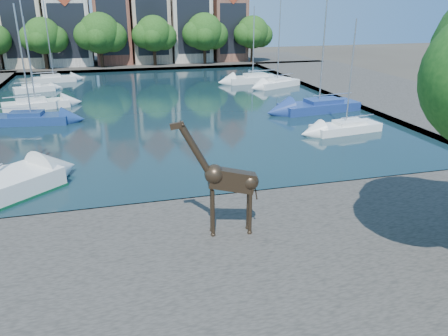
% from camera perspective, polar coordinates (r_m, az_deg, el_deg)
% --- Properties ---
extents(ground, '(160.00, 160.00, 0.00)m').
position_cam_1_polar(ground, '(22.78, 0.48, -4.46)').
color(ground, '#38332B').
rests_on(ground, ground).
extents(water_basin, '(38.00, 50.00, 0.08)m').
position_cam_1_polar(water_basin, '(45.25, -7.66, 8.24)').
color(water_basin, black).
rests_on(water_basin, ground).
extents(near_quay, '(50.00, 14.00, 0.50)m').
position_cam_1_polar(near_quay, '(16.88, 6.95, -13.49)').
color(near_quay, '#47433D').
rests_on(near_quay, ground).
extents(far_quay, '(60.00, 16.00, 0.50)m').
position_cam_1_polar(far_quay, '(76.65, -10.95, 13.31)').
color(far_quay, '#47433D').
rests_on(far_quay, ground).
extents(right_quay, '(14.00, 52.00, 0.50)m').
position_cam_1_polar(right_quay, '(54.24, 19.89, 9.51)').
color(right_quay, '#47433D').
rests_on(right_quay, ground).
extents(townhouse_west_mid, '(5.94, 9.18, 16.79)m').
position_cam_1_polar(townhouse_west_mid, '(76.74, -24.77, 17.88)').
color(townhouse_west_mid, beige).
rests_on(townhouse_west_mid, far_quay).
extents(townhouse_west_inner, '(6.43, 9.18, 15.15)m').
position_cam_1_polar(townhouse_west_inner, '(76.06, -19.63, 17.86)').
color(townhouse_west_inner, beige).
rests_on(townhouse_west_inner, far_quay).
extents(townhouse_center, '(5.44, 9.18, 16.93)m').
position_cam_1_polar(townhouse_center, '(75.88, -14.57, 19.13)').
color(townhouse_center, brown).
rests_on(townhouse_center, far_quay).
extents(townhouse_east_inner, '(5.94, 9.18, 15.79)m').
position_cam_1_polar(townhouse_east_inner, '(76.25, -9.77, 19.00)').
color(townhouse_east_inner, tan).
rests_on(townhouse_east_inner, far_quay).
extents(townhouse_east_mid, '(6.43, 9.18, 16.65)m').
position_cam_1_polar(townhouse_east_mid, '(77.15, -4.70, 19.51)').
color(townhouse_east_mid, beige).
rests_on(townhouse_east_mid, far_quay).
extents(townhouse_east_end, '(5.44, 9.18, 14.43)m').
position_cam_1_polar(townhouse_east_end, '(78.61, 0.25, 18.87)').
color(townhouse_east_end, brown).
rests_on(townhouse_east_end, far_quay).
extents(far_tree_west, '(6.76, 5.20, 7.36)m').
position_cam_1_polar(far_tree_west, '(71.01, -22.52, 15.53)').
color(far_tree_west, '#332114').
rests_on(far_tree_west, far_quay).
extents(far_tree_mid_west, '(7.80, 6.00, 8.00)m').
position_cam_1_polar(far_tree_mid_west, '(70.50, -15.84, 16.43)').
color(far_tree_mid_west, '#332114').
rests_on(far_tree_mid_west, far_quay).
extents(far_tree_mid_east, '(7.02, 5.40, 7.52)m').
position_cam_1_polar(far_tree_mid_east, '(70.91, -9.10, 16.82)').
color(far_tree_mid_east, '#332114').
rests_on(far_tree_mid_east, far_quay).
extents(far_tree_east, '(7.54, 5.80, 7.84)m').
position_cam_1_polar(far_tree_east, '(72.20, -2.49, 17.20)').
color(far_tree_east, '#332114').
rests_on(far_tree_east, far_quay).
extents(far_tree_far_east, '(6.76, 5.20, 7.36)m').
position_cam_1_polar(far_tree_far_east, '(74.34, 3.82, 17.15)').
color(far_tree_far_east, '#332114').
rests_on(far_tree_far_east, far_quay).
extents(giraffe_statue, '(3.47, 0.83, 4.95)m').
position_cam_1_polar(giraffe_statue, '(17.85, 0.22, -1.55)').
color(giraffe_statue, '#332519').
rests_on(giraffe_statue, near_quay).
extents(sailboat_left_b, '(6.30, 2.95, 9.61)m').
position_cam_1_polar(sailboat_left_b, '(40.71, -23.83, 6.12)').
color(sailboat_left_b, navy).
rests_on(sailboat_left_b, water_basin).
extents(sailboat_left_c, '(6.37, 3.50, 10.36)m').
position_cam_1_polar(sailboat_left_c, '(46.51, -23.38, 7.82)').
color(sailboat_left_c, silver).
rests_on(sailboat_left_c, water_basin).
extents(sailboat_left_d, '(4.64, 2.76, 8.25)m').
position_cam_1_polar(sailboat_left_d, '(55.66, -23.57, 9.62)').
color(sailboat_left_d, white).
rests_on(sailboat_left_d, water_basin).
extents(sailboat_left_e, '(5.62, 2.93, 10.58)m').
position_cam_1_polar(sailboat_left_e, '(61.76, -21.36, 10.92)').
color(sailboat_left_e, silver).
rests_on(sailboat_left_e, water_basin).
extents(sailboat_right_a, '(5.87, 2.68, 8.57)m').
position_cam_1_polar(sailboat_right_a, '(36.13, 15.61, 5.32)').
color(sailboat_right_a, white).
rests_on(sailboat_right_a, water_basin).
extents(sailboat_right_b, '(7.90, 3.55, 11.32)m').
position_cam_1_polar(sailboat_right_b, '(42.63, 12.30, 8.08)').
color(sailboat_right_b, navy).
rests_on(sailboat_right_b, water_basin).
extents(sailboat_right_c, '(6.26, 4.31, 11.19)m').
position_cam_1_polar(sailboat_right_c, '(54.74, 6.98, 11.10)').
color(sailboat_right_c, white).
rests_on(sailboat_right_c, water_basin).
extents(sailboat_right_d, '(6.91, 3.12, 9.26)m').
position_cam_1_polar(sailboat_right_d, '(57.47, 3.77, 11.67)').
color(sailboat_right_d, silver).
rests_on(sailboat_right_d, water_basin).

